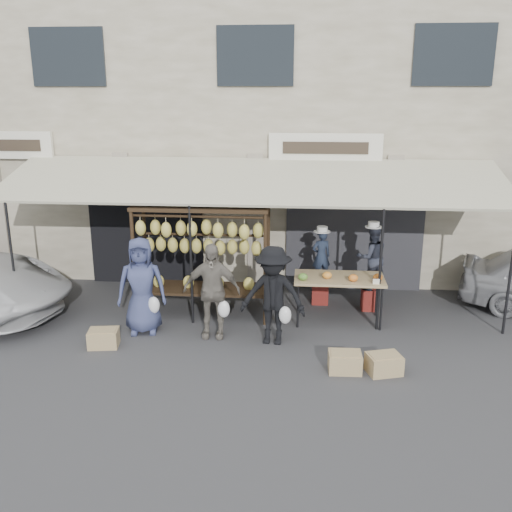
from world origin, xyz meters
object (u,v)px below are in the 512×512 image
Objects in this scene: customer_left at (142,286)px; crate_near_a at (345,362)px; produce_table at (339,279)px; vendor_right at (372,258)px; customer_right at (273,296)px; crate_far at (104,338)px; crate_near_b at (384,364)px; vendor_left at (321,256)px; banana_rack at (202,239)px; customer_mid at (212,291)px.

crate_near_a is at bearing -29.57° from customer_left.
vendor_right reaches higher than produce_table.
customer_right is 3.50× the size of crate_far.
vendor_right is 2.60× the size of crate_far.
produce_table is 2.25m from crate_near_b.
vendor_left reaches higher than crate_far.
crate_near_b is (0.61, -0.01, -0.00)m from crate_near_a.
crate_near_a and crate_near_b have the same top height.
vendor_right is 0.73× the size of customer_left.
vendor_left is at bearing 108.10° from produce_table.
crate_far is (-4.76, 0.56, -0.00)m from crate_near_b.
banana_rack is 1.53× the size of produce_table.
vendor_right is 4.54m from customer_left.
customer_mid is at bearing 158.18° from crate_near_b.
customer_right reaches higher than crate_far.
crate_near_a is at bearing -89.66° from produce_table.
customer_right is (2.41, -0.27, -0.01)m from customer_left.
customer_mid is at bearing -14.19° from customer_left.
produce_table is at bearing 88.23° from vendor_left.
customer_left is at bearing 161.03° from crate_near_a.
vendor_left is 0.63× the size of customer_mid.
crate_far is (-1.83, -0.61, -0.72)m from customer_mid.
customer_right is at bearing 141.29° from crate_near_a.
banana_rack is 2.74m from produce_table.
vendor_left reaches higher than produce_table.
banana_rack is 2.55m from vendor_left.
crate_near_a is at bearing -7.59° from crate_far.
customer_left is 1.01× the size of customer_right.
produce_table is 3.36× the size of crate_far.
crate_near_a is at bearing -31.95° from customer_right.
crate_far is (-4.15, 0.55, -0.00)m from crate_near_a.
vendor_left is 3.74m from customer_left.
vendor_right reaches higher than vendor_left.
crate_near_a is (1.21, -0.97, -0.73)m from customer_right.
customer_left reaches higher than customer_mid.
vendor_right is at bearing 76.54° from crate_near_a.
vendor_left is at bearing 107.37° from crate_near_b.
vendor_left is at bearing 42.46° from customer_mid.
crate_far is (-0.52, -0.69, -0.75)m from customer_left.
customer_mid is (-1.98, -1.87, -0.15)m from vendor_left.
produce_table is 1.01m from vendor_right.
crate_far is (-4.81, -2.19, -0.96)m from vendor_right.
customer_left is at bearing 3.20° from vendor_right.
customer_mid is 0.99× the size of customer_right.
customer_right is at bearing 27.34° from vendor_right.
customer_left is at bearing -167.75° from produce_table.
customer_mid is at bearing 11.85° from vendor_right.
crate_near_a is at bearing 179.00° from crate_near_b.
customer_mid is 1.12m from customer_right.
crate_near_a is (2.66, -2.11, -1.41)m from banana_rack.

